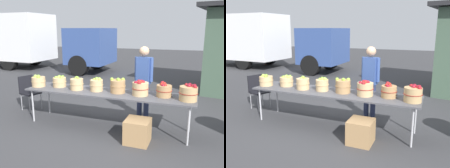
# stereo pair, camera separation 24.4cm
# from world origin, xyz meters

# --- Properties ---
(ground_plane) EXTENTS (40.00, 40.00, 0.00)m
(ground_plane) POSITION_xyz_m (0.00, 0.00, 0.00)
(ground_plane) COLOR #38383A
(market_table) EXTENTS (3.50, 0.76, 0.75)m
(market_table) POSITION_xyz_m (0.00, 0.00, 0.72)
(market_table) COLOR #4C4C51
(market_table) RESTS_ON ground
(apple_basket_green_0) EXTENTS (0.32, 0.32, 0.27)m
(apple_basket_green_0) POSITION_xyz_m (-1.62, -0.07, 0.87)
(apple_basket_green_0) COLOR tan
(apple_basket_green_0) RESTS_ON market_table
(apple_basket_green_1) EXTENTS (0.31, 0.31, 0.25)m
(apple_basket_green_1) POSITION_xyz_m (-1.16, 0.07, 0.87)
(apple_basket_green_1) COLOR tan
(apple_basket_green_1) RESTS_ON market_table
(apple_basket_green_2) EXTENTS (0.29, 0.29, 0.29)m
(apple_basket_green_2) POSITION_xyz_m (-0.67, -0.04, 0.88)
(apple_basket_green_2) COLOR tan
(apple_basket_green_2) RESTS_ON market_table
(apple_basket_green_3) EXTENTS (0.28, 0.28, 0.29)m
(apple_basket_green_3) POSITION_xyz_m (-0.23, 0.01, 0.88)
(apple_basket_green_3) COLOR tan
(apple_basket_green_3) RESTS_ON market_table
(apple_basket_green_4) EXTENTS (0.32, 0.32, 0.31)m
(apple_basket_green_4) POSITION_xyz_m (0.22, 0.03, 0.89)
(apple_basket_green_4) COLOR #A87F51
(apple_basket_green_4) RESTS_ON market_table
(apple_basket_red_0) EXTENTS (0.33, 0.33, 0.31)m
(apple_basket_red_0) POSITION_xyz_m (0.69, -0.01, 0.89)
(apple_basket_red_0) COLOR tan
(apple_basket_red_0) RESTS_ON market_table
(apple_basket_red_1) EXTENTS (0.30, 0.30, 0.28)m
(apple_basket_red_1) POSITION_xyz_m (1.14, 0.05, 0.87)
(apple_basket_red_1) COLOR #A87F51
(apple_basket_red_1) RESTS_ON market_table
(apple_basket_red_2) EXTENTS (0.33, 0.33, 0.31)m
(apple_basket_red_2) POSITION_xyz_m (1.58, -0.05, 0.89)
(apple_basket_red_2) COLOR tan
(apple_basket_red_2) RESTS_ON market_table
(vendor_adult) EXTENTS (0.43, 0.26, 1.64)m
(vendor_adult) POSITION_xyz_m (0.58, 0.80, 0.96)
(vendor_adult) COLOR #262D4C
(vendor_adult) RESTS_ON ground
(box_truck) EXTENTS (7.75, 2.36, 2.75)m
(box_truck) POSITION_xyz_m (-6.60, 5.79, 1.49)
(box_truck) COLOR white
(box_truck) RESTS_ON ground
(folding_chair) EXTENTS (0.50, 0.50, 0.86)m
(folding_chair) POSITION_xyz_m (-2.25, 0.34, 0.51)
(folding_chair) COLOR black
(folding_chair) RESTS_ON ground
(produce_crate) EXTENTS (0.43, 0.43, 0.43)m
(produce_crate) POSITION_xyz_m (0.77, -0.49, 0.22)
(produce_crate) COLOR #A87F51
(produce_crate) RESTS_ON ground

